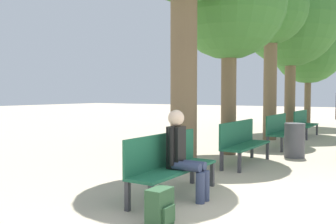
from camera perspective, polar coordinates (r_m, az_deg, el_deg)
bench_row_0 at (r=5.51m, az=0.15°, el=-7.51°), size 0.46×1.83×0.92m
bench_row_1 at (r=8.13m, az=11.22°, el=-4.21°), size 0.46×1.83×0.92m
bench_row_2 at (r=10.93m, az=16.73°, el=-2.48°), size 0.46×1.83×0.92m
bench_row_3 at (r=13.78m, az=19.97°, el=-1.46°), size 0.46×1.83×0.92m
tree_row_1 at (r=9.63m, az=9.33°, el=15.89°), size 2.76×2.76×5.11m
tree_row_2 at (r=12.87m, az=15.43°, el=14.53°), size 2.33×2.33×5.42m
tree_row_3 at (r=15.32m, az=18.24°, el=13.17°), size 3.57×3.57×6.11m
tree_row_4 at (r=18.28m, az=20.62°, el=8.97°), size 3.13×3.13×5.10m
person_seated at (r=5.36m, az=2.29°, el=-6.14°), size 0.61×0.35×1.27m
backpack at (r=4.38m, az=-1.21°, el=-14.36°), size 0.24×0.32×0.43m
trash_bin at (r=9.32m, az=18.72°, el=-4.11°), size 0.47×0.47×0.81m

